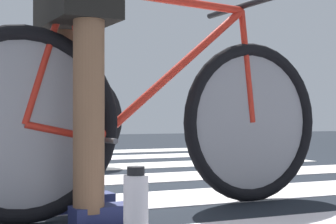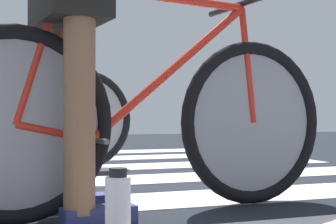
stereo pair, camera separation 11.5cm
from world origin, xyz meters
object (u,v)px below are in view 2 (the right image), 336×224
bicycle_1_of_3 (147,116)px  cyclist_1_of_3 (70,45)px  bicycle_2_of_3 (13,116)px  water_bottle (118,217)px

bicycle_1_of_3 → cyclist_1_of_3: 0.41m
bicycle_1_of_3 → bicycle_2_of_3: same height
cyclist_1_of_3 → bicycle_2_of_3: size_ratio=0.58×
bicycle_1_of_3 → cyclist_1_of_3: cyclist_1_of_3 is taller
cyclist_1_of_3 → bicycle_2_of_3: 1.72m
bicycle_1_of_3 → bicycle_2_of_3: 1.71m
bicycle_2_of_3 → water_bottle: (0.16, -2.27, -0.27)m
bicycle_2_of_3 → cyclist_1_of_3: bearing=-95.9°
bicycle_1_of_3 → water_bottle: (-0.27, -0.61, -0.27)m
bicycle_2_of_3 → water_bottle: bearing=-96.0°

